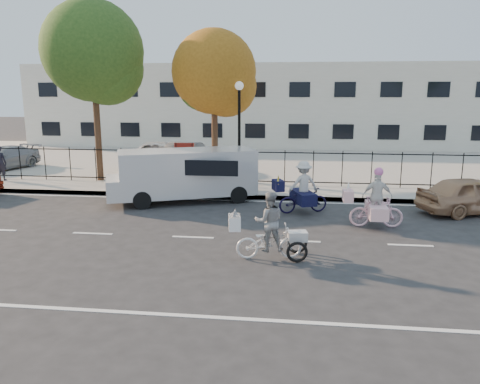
# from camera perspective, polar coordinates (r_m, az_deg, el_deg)

# --- Properties ---
(ground) EXTENTS (120.00, 120.00, 0.00)m
(ground) POSITION_cam_1_polar(r_m,az_deg,el_deg) (13.46, -5.75, -5.52)
(ground) COLOR #333334
(road_markings) EXTENTS (60.00, 9.52, 0.01)m
(road_markings) POSITION_cam_1_polar(r_m,az_deg,el_deg) (13.46, -5.75, -5.50)
(road_markings) COLOR silver
(road_markings) RESTS_ON ground
(curb) EXTENTS (60.00, 0.10, 0.15)m
(curb) POSITION_cam_1_polar(r_m,az_deg,el_deg) (18.23, -2.32, -0.52)
(curb) COLOR #A8A399
(curb) RESTS_ON ground
(sidewalk) EXTENTS (60.00, 2.20, 0.15)m
(sidewalk) POSITION_cam_1_polar(r_m,az_deg,el_deg) (19.25, -1.82, 0.16)
(sidewalk) COLOR #A8A399
(sidewalk) RESTS_ON ground
(parking_lot) EXTENTS (60.00, 15.60, 0.15)m
(parking_lot) POSITION_cam_1_polar(r_m,az_deg,el_deg) (27.94, 0.93, 3.93)
(parking_lot) COLOR #A8A399
(parking_lot) RESTS_ON ground
(iron_fence) EXTENTS (58.00, 0.06, 1.50)m
(iron_fence) POSITION_cam_1_polar(r_m,az_deg,el_deg) (20.17, -1.37, 3.10)
(iron_fence) COLOR black
(iron_fence) RESTS_ON sidewalk
(building) EXTENTS (34.00, 10.00, 6.00)m
(building) POSITION_cam_1_polar(r_m,az_deg,el_deg) (37.63, 2.55, 10.51)
(building) COLOR silver
(building) RESTS_ON ground
(lamppost) EXTENTS (0.36, 0.36, 4.33)m
(lamppost) POSITION_cam_1_polar(r_m,az_deg,el_deg) (19.47, -0.10, 9.33)
(lamppost) COLOR black
(lamppost) RESTS_ON sidewalk
(street_sign) EXTENTS (0.85, 0.06, 1.80)m
(street_sign) POSITION_cam_1_polar(r_m,az_deg,el_deg) (20.05, -6.79, 4.46)
(street_sign) COLOR black
(street_sign) RESTS_ON sidewalk
(zebra_trike) EXTENTS (1.99, 0.96, 1.70)m
(zebra_trike) POSITION_cam_1_polar(r_m,az_deg,el_deg) (11.59, 3.58, -5.02)
(zebra_trike) COLOR white
(zebra_trike) RESTS_ON ground
(unicorn_bike) EXTENTS (1.82, 1.26, 1.86)m
(unicorn_bike) POSITION_cam_1_polar(r_m,az_deg,el_deg) (14.79, 16.20, -1.58)
(unicorn_bike) COLOR #FEC1D3
(unicorn_bike) RESTS_ON ground
(bull_bike) EXTENTS (1.98, 1.40, 1.79)m
(bull_bike) POSITION_cam_1_polar(r_m,az_deg,el_deg) (16.06, 7.61, -0.04)
(bull_bike) COLOR black
(bull_bike) RESTS_ON ground
(white_van) EXTENTS (5.94, 3.58, 1.94)m
(white_van) POSITION_cam_1_polar(r_m,az_deg,el_deg) (17.69, -6.75, 2.31)
(white_van) COLOR silver
(white_van) RESTS_ON ground
(gold_sedan) EXTENTS (4.00, 2.68, 1.27)m
(gold_sedan) POSITION_cam_1_polar(r_m,az_deg,el_deg) (17.71, 26.46, -0.34)
(gold_sedan) COLOR tan
(gold_sedan) RESTS_ON ground
(pedestrian) EXTENTS (0.58, 0.38, 1.58)m
(pedestrian) POSITION_cam_1_polar(r_m,az_deg,el_deg) (23.58, -27.20, 3.17)
(pedestrian) COLOR black
(pedestrian) RESTS_ON sidewalk
(lot_car_a) EXTENTS (2.68, 4.31, 1.17)m
(lot_car_a) POSITION_cam_1_polar(r_m,az_deg,el_deg) (26.89, -26.96, 3.70)
(lot_car_a) COLOR #929599
(lot_car_a) RESTS_ON parking_lot
(lot_car_b) EXTENTS (3.03, 5.22, 1.37)m
(lot_car_b) POSITION_cam_1_polar(r_m,az_deg,el_deg) (24.33, -10.37, 4.30)
(lot_car_b) COLOR white
(lot_car_b) RESTS_ON parking_lot
(lot_car_c) EXTENTS (1.89, 4.48, 1.44)m
(lot_car_c) POSITION_cam_1_polar(r_m,az_deg,el_deg) (23.26, -7.12, 4.14)
(lot_car_c) COLOR #55585D
(lot_car_c) RESTS_ON parking_lot
(tree_west) EXTENTS (4.33, 4.33, 7.95)m
(tree_west) POSITION_cam_1_polar(r_m,az_deg,el_deg) (21.83, -17.08, 15.56)
(tree_west) COLOR #442D1D
(tree_west) RESTS_ON ground
(tree_mid) EXTENTS (3.69, 3.69, 6.76)m
(tree_mid) POSITION_cam_1_polar(r_m,az_deg,el_deg) (21.07, -2.77, 13.92)
(tree_mid) COLOR #442D1D
(tree_mid) RESTS_ON ground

